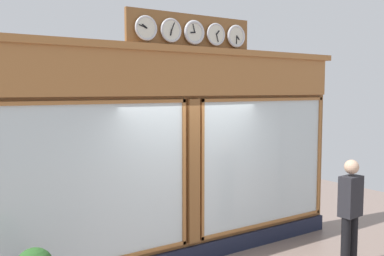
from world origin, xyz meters
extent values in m
cube|color=brown|center=(0.00, -0.15, 1.65)|extent=(6.14, 0.30, 3.29)
cube|color=#191E33|center=(0.00, 0.02, 0.14)|extent=(6.14, 0.08, 0.28)
cube|color=#A56936|center=(0.00, 0.04, 2.97)|extent=(6.02, 0.08, 0.65)
cube|color=#A56936|center=(0.00, 0.02, 3.34)|extent=(6.26, 0.20, 0.10)
cube|color=silver|center=(-1.56, 0.01, 1.47)|extent=(2.72, 0.02, 2.15)
cube|color=#A56936|center=(-1.56, 0.04, 2.57)|extent=(2.82, 0.04, 0.05)
cube|color=#A56936|center=(-1.56, 0.04, 0.37)|extent=(2.82, 0.04, 0.05)
cube|color=#A56936|center=(-2.95, 0.04, 1.47)|extent=(0.05, 0.04, 2.25)
cube|color=#A56936|center=(-0.18, 0.04, 1.47)|extent=(0.05, 0.04, 2.25)
cube|color=silver|center=(1.56, 0.01, 1.47)|extent=(2.72, 0.02, 2.15)
cube|color=#A56936|center=(1.56, 0.04, 2.57)|extent=(2.82, 0.04, 0.05)
cube|color=#A56936|center=(0.18, 0.04, 1.47)|extent=(0.05, 0.04, 2.25)
cube|color=brown|center=(0.00, 0.03, 1.47)|extent=(0.20, 0.10, 2.25)
cube|color=brown|center=(0.00, -0.02, 3.60)|extent=(2.20, 0.06, 0.56)
cylinder|color=silver|center=(-0.82, 0.06, 3.60)|extent=(0.29, 0.02, 0.29)
torus|color=silver|center=(-0.82, 0.06, 3.60)|extent=(0.36, 0.04, 0.36)
cube|color=black|center=(-0.85, 0.07, 3.57)|extent=(0.07, 0.01, 0.07)
cube|color=black|center=(-0.82, 0.07, 3.54)|extent=(0.02, 0.01, 0.12)
sphere|color=black|center=(-0.82, 0.08, 3.60)|extent=(0.02, 0.02, 0.02)
cylinder|color=silver|center=(-0.41, 0.06, 3.60)|extent=(0.29, 0.02, 0.29)
torus|color=silver|center=(-0.41, 0.06, 3.60)|extent=(0.35, 0.03, 0.35)
cube|color=black|center=(-0.44, 0.07, 3.63)|extent=(0.07, 0.01, 0.07)
cube|color=black|center=(-0.43, 0.07, 3.54)|extent=(0.05, 0.01, 0.12)
sphere|color=black|center=(-0.41, 0.08, 3.60)|extent=(0.02, 0.02, 0.02)
cylinder|color=silver|center=(0.00, 0.06, 3.60)|extent=(0.29, 0.02, 0.29)
torus|color=silver|center=(0.00, 0.06, 3.60)|extent=(0.37, 0.05, 0.37)
cube|color=black|center=(0.04, 0.07, 3.60)|extent=(0.08, 0.01, 0.03)
cube|color=black|center=(0.02, 0.07, 3.66)|extent=(0.05, 0.01, 0.12)
sphere|color=black|center=(0.00, 0.08, 3.60)|extent=(0.02, 0.02, 0.02)
cylinder|color=silver|center=(0.41, 0.06, 3.60)|extent=(0.29, 0.02, 0.29)
torus|color=silver|center=(0.41, 0.06, 3.60)|extent=(0.35, 0.03, 0.35)
cube|color=black|center=(0.42, 0.07, 3.56)|extent=(0.03, 0.01, 0.08)
cube|color=black|center=(0.39, 0.07, 3.66)|extent=(0.06, 0.01, 0.12)
sphere|color=black|center=(0.41, 0.08, 3.60)|extent=(0.02, 0.02, 0.02)
cylinder|color=silver|center=(0.82, 0.06, 3.60)|extent=(0.29, 0.02, 0.29)
torus|color=silver|center=(0.82, 0.06, 3.60)|extent=(0.35, 0.04, 0.35)
cube|color=black|center=(0.85, 0.07, 3.62)|extent=(0.08, 0.01, 0.06)
cube|color=black|center=(0.88, 0.07, 3.62)|extent=(0.12, 0.01, 0.05)
sphere|color=black|center=(0.82, 0.08, 3.60)|extent=(0.02, 0.02, 0.02)
cylinder|color=black|center=(-1.77, 1.54, 0.41)|extent=(0.14, 0.14, 0.82)
cylinder|color=black|center=(-1.97, 1.53, 0.41)|extent=(0.14, 0.14, 0.82)
cube|color=#232328|center=(-1.87, 1.54, 1.13)|extent=(0.38, 0.25, 0.62)
sphere|color=tan|center=(-1.87, 1.54, 1.58)|extent=(0.22, 0.22, 0.22)
camera|label=1|loc=(3.81, 5.57, 2.73)|focal=41.01mm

